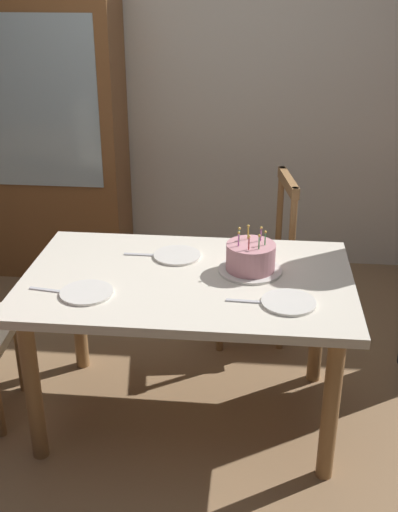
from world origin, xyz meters
TOP-DOWN VIEW (x-y plane):
  - ground at (0.00, 0.00)m, footprint 6.40×6.40m
  - back_wall at (0.00, 1.85)m, footprint 6.40×0.10m
  - dining_table at (0.00, 0.00)m, footprint 1.43×0.89m
  - birthday_cake at (0.27, 0.08)m, footprint 0.28×0.28m
  - plate_near_celebrant at (-0.39, -0.20)m, footprint 0.22×0.22m
  - plate_far_side at (-0.07, 0.20)m, footprint 0.22×0.22m
  - plate_near_guest at (0.43, -0.20)m, footprint 0.22×0.22m
  - fork_near_celebrant at (-0.55, -0.19)m, footprint 0.18×0.04m
  - fork_far_side at (-0.23, 0.20)m, footprint 0.18×0.02m
  - fork_near_guest at (0.27, -0.20)m, footprint 0.18×0.02m
  - chair_spindle_back at (0.28, 0.77)m, footprint 0.51×0.51m
  - china_cabinet at (-1.16, 1.56)m, footprint 1.10×0.45m

SIDE VIEW (x-z plane):
  - ground at x=0.00m, z-range 0.00..0.00m
  - chair_spindle_back at x=0.28m, z-range -0.02..0.93m
  - dining_table at x=0.00m, z-range 0.27..1.01m
  - fork_near_celebrant at x=-0.55m, z-range 0.74..0.74m
  - fork_far_side at x=-0.23m, z-range 0.74..0.74m
  - fork_near_guest at x=0.27m, z-range 0.74..0.74m
  - plate_near_celebrant at x=-0.39m, z-range 0.74..0.75m
  - plate_far_side at x=-0.07m, z-range 0.74..0.75m
  - plate_near_guest at x=0.43m, z-range 0.74..0.75m
  - birthday_cake at x=0.27m, z-range 0.70..0.90m
  - china_cabinet at x=-1.16m, z-range 0.00..1.90m
  - back_wall at x=0.00m, z-range 0.00..2.60m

